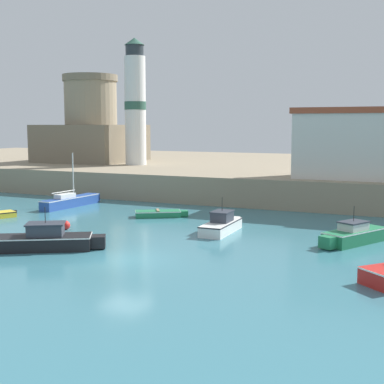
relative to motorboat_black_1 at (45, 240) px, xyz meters
The scene contains 11 objects.
ground_plane 5.30m from the motorboat_black_1, ahead, with size 200.00×200.00×0.00m, color teal.
quay_seawall 39.17m from the motorboat_black_1, 82.27° to the left, with size 120.00×40.00×2.48m, color gray.
motorboat_black_1 is the anchor object (origin of this frame).
motorboat_white_2 11.35m from the motorboat_black_1, 49.30° to the left, with size 1.55×5.00×2.30m.
motorboat_green_3 17.92m from the motorboat_black_1, 28.66° to the left, with size 3.50×5.11×2.24m.
dinghy_green_4 12.25m from the motorboat_black_1, 85.36° to the left, with size 3.96×2.96×0.56m.
sailboat_blue_6 15.97m from the motorboat_black_1, 121.34° to the left, with size 1.73×6.80×4.60m.
mooring_buoy 5.77m from the motorboat_black_1, 115.54° to the left, with size 0.60×0.60×0.60m, color red.
fortress 37.69m from the motorboat_black_1, 120.16° to the left, with size 10.77×10.77×10.55m.
lighthouse 32.33m from the motorboat_black_1, 110.16° to the left, with size 2.42×2.42×14.03m.
harbor_shed_mid_row 26.81m from the motorboat_black_1, 59.77° to the left, with size 8.78×4.76×5.92m.
Camera 1 is at (14.17, -23.52, 7.00)m, focal length 50.00 mm.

